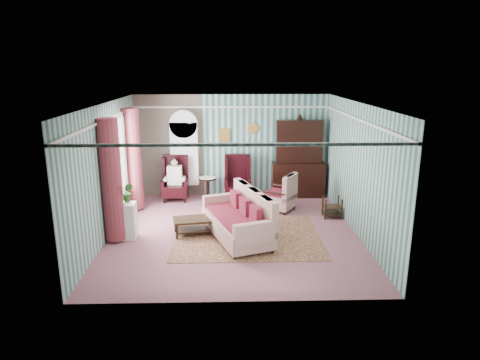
{
  "coord_description": "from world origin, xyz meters",
  "views": [
    {
      "loc": [
        -0.1,
        -9.13,
        3.66
      ],
      "look_at": [
        0.17,
        0.6,
        1.06
      ],
      "focal_mm": 32.0,
      "sensor_mm": 36.0,
      "label": 1
    }
  ],
  "objects_px": {
    "wingback_right": "(238,178)",
    "sofa": "(237,215)",
    "nest_table": "(332,207)",
    "coffee_table": "(195,226)",
    "wingback_left": "(175,179)",
    "plant_stand": "(123,221)",
    "floral_armchair": "(279,192)",
    "bookcase": "(185,158)",
    "dresser_hutch": "(299,156)",
    "round_side_table": "(208,188)",
    "seated_woman": "(175,180)"
  },
  "relations": [
    {
      "from": "seated_woman",
      "to": "sofa",
      "type": "xyz_separation_m",
      "value": [
        1.67,
        -2.85,
        -0.04
      ]
    },
    {
      "from": "nest_table",
      "to": "floral_armchair",
      "type": "height_order",
      "value": "floral_armchair"
    },
    {
      "from": "dresser_hutch",
      "to": "sofa",
      "type": "relative_size",
      "value": 1.08
    },
    {
      "from": "nest_table",
      "to": "floral_armchair",
      "type": "relative_size",
      "value": 0.55
    },
    {
      "from": "floral_armchair",
      "to": "seated_woman",
      "type": "bearing_deg",
      "value": 102.67
    },
    {
      "from": "seated_woman",
      "to": "plant_stand",
      "type": "height_order",
      "value": "seated_woman"
    },
    {
      "from": "dresser_hutch",
      "to": "plant_stand",
      "type": "distance_m",
      "value": 5.31
    },
    {
      "from": "floral_armchair",
      "to": "wingback_left",
      "type": "bearing_deg",
      "value": 102.67
    },
    {
      "from": "bookcase",
      "to": "seated_woman",
      "type": "relative_size",
      "value": 1.9
    },
    {
      "from": "wingback_left",
      "to": "seated_woman",
      "type": "distance_m",
      "value": 0.04
    },
    {
      "from": "seated_woman",
      "to": "coffee_table",
      "type": "xyz_separation_m",
      "value": [
        0.73,
        -2.57,
        -0.4
      ]
    },
    {
      "from": "round_side_table",
      "to": "coffee_table",
      "type": "distance_m",
      "value": 2.73
    },
    {
      "from": "seated_woman",
      "to": "floral_armchair",
      "type": "relative_size",
      "value": 1.2
    },
    {
      "from": "round_side_table",
      "to": "coffee_table",
      "type": "height_order",
      "value": "round_side_table"
    },
    {
      "from": "nest_table",
      "to": "seated_woman",
      "type": "bearing_deg",
      "value": 159.15
    },
    {
      "from": "wingback_right",
      "to": "floral_armchair",
      "type": "relative_size",
      "value": 1.27
    },
    {
      "from": "nest_table",
      "to": "coffee_table",
      "type": "bearing_deg",
      "value": -163.05
    },
    {
      "from": "dresser_hutch",
      "to": "nest_table",
      "type": "xyz_separation_m",
      "value": [
        0.57,
        -1.82,
        -0.91
      ]
    },
    {
      "from": "dresser_hutch",
      "to": "round_side_table",
      "type": "height_order",
      "value": "dresser_hutch"
    },
    {
      "from": "wingback_right",
      "to": "nest_table",
      "type": "height_order",
      "value": "wingback_right"
    },
    {
      "from": "plant_stand",
      "to": "floral_armchair",
      "type": "height_order",
      "value": "floral_armchair"
    },
    {
      "from": "round_side_table",
      "to": "floral_armchair",
      "type": "height_order",
      "value": "floral_armchair"
    },
    {
      "from": "dresser_hutch",
      "to": "wingback_right",
      "type": "xyz_separation_m",
      "value": [
        -1.75,
        -0.27,
        -0.55
      ]
    },
    {
      "from": "seated_woman",
      "to": "nest_table",
      "type": "xyz_separation_m",
      "value": [
        4.07,
        -1.55,
        -0.32
      ]
    },
    {
      "from": "floral_armchair",
      "to": "coffee_table",
      "type": "height_order",
      "value": "floral_armchair"
    },
    {
      "from": "wingback_right",
      "to": "sofa",
      "type": "height_order",
      "value": "wingback_right"
    },
    {
      "from": "nest_table",
      "to": "plant_stand",
      "type": "bearing_deg",
      "value": -166.16
    },
    {
      "from": "dresser_hutch",
      "to": "bookcase",
      "type": "bearing_deg",
      "value": 177.89
    },
    {
      "from": "bookcase",
      "to": "nest_table",
      "type": "height_order",
      "value": "bookcase"
    },
    {
      "from": "dresser_hutch",
      "to": "nest_table",
      "type": "distance_m",
      "value": 2.11
    },
    {
      "from": "sofa",
      "to": "floral_armchair",
      "type": "xyz_separation_m",
      "value": [
        1.14,
        1.9,
        -0.06
      ]
    },
    {
      "from": "wingback_left",
      "to": "floral_armchair",
      "type": "bearing_deg",
      "value": -18.67
    },
    {
      "from": "wingback_left",
      "to": "sofa",
      "type": "bearing_deg",
      "value": -59.68
    },
    {
      "from": "plant_stand",
      "to": "dresser_hutch",
      "type": "bearing_deg",
      "value": 35.08
    },
    {
      "from": "wingback_right",
      "to": "sofa",
      "type": "xyz_separation_m",
      "value": [
        -0.08,
        -2.85,
        -0.07
      ]
    },
    {
      "from": "wingback_left",
      "to": "seated_woman",
      "type": "height_order",
      "value": "wingback_left"
    },
    {
      "from": "wingback_right",
      "to": "floral_armchair",
      "type": "bearing_deg",
      "value": -41.83
    },
    {
      "from": "round_side_table",
      "to": "plant_stand",
      "type": "bearing_deg",
      "value": -120.38
    },
    {
      "from": "seated_woman",
      "to": "floral_armchair",
      "type": "xyz_separation_m",
      "value": [
        2.81,
        -0.95,
        -0.1
      ]
    },
    {
      "from": "seated_woman",
      "to": "plant_stand",
      "type": "distance_m",
      "value": 2.87
    },
    {
      "from": "wingback_left",
      "to": "coffee_table",
      "type": "height_order",
      "value": "wingback_left"
    },
    {
      "from": "dresser_hutch",
      "to": "nest_table",
      "type": "height_order",
      "value": "dresser_hutch"
    },
    {
      "from": "nest_table",
      "to": "wingback_right",
      "type": "bearing_deg",
      "value": 146.25
    },
    {
      "from": "bookcase",
      "to": "wingback_left",
      "type": "relative_size",
      "value": 1.79
    },
    {
      "from": "round_side_table",
      "to": "plant_stand",
      "type": "height_order",
      "value": "plant_stand"
    },
    {
      "from": "bookcase",
      "to": "dresser_hutch",
      "type": "distance_m",
      "value": 3.25
    },
    {
      "from": "nest_table",
      "to": "coffee_table",
      "type": "relative_size",
      "value": 0.58
    },
    {
      "from": "wingback_left",
      "to": "plant_stand",
      "type": "distance_m",
      "value": 2.87
    },
    {
      "from": "nest_table",
      "to": "wingback_left",
      "type": "bearing_deg",
      "value": 159.15
    },
    {
      "from": "seated_woman",
      "to": "coffee_table",
      "type": "bearing_deg",
      "value": -74.21
    }
  ]
}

